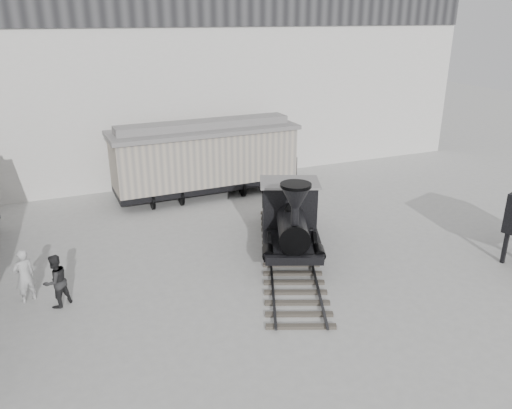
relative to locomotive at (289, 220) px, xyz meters
name	(u,v)px	position (x,y,z in m)	size (l,w,h in m)	color
ground	(319,307)	(-0.97, -4.07, -1.24)	(90.00, 90.00, 0.00)	#9E9E9B
north_wall	(184,75)	(-0.97, 10.91, 4.32)	(34.00, 2.51, 11.00)	silver
locomotive	(289,220)	(0.00, 0.00, 0.00)	(5.53, 9.56, 3.35)	#413C32
boxcar	(205,157)	(-1.02, 7.39, 0.75)	(9.29, 3.08, 3.78)	black
visitor_a	(25,276)	(-9.31, -0.13, -0.34)	(0.65, 0.43, 1.79)	#B9B9B9
visitor_b	(56,281)	(-8.42, -0.80, -0.37)	(0.84, 0.66, 1.73)	#262627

